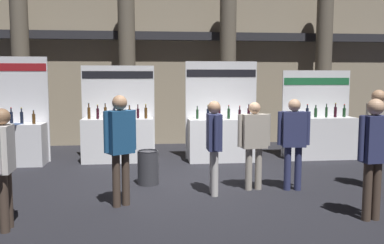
% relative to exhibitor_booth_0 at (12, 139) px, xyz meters
% --- Properties ---
extents(ground_plane, '(27.38, 27.38, 0.00)m').
position_rel_exhibitor_booth_0_xyz_m(ground_plane, '(4.00, -2.34, -0.61)').
color(ground_plane, black).
extents(hall_colonnade, '(13.69, 1.23, 5.90)m').
position_rel_exhibitor_booth_0_xyz_m(hall_colonnade, '(4.00, 2.64, 2.26)').
color(hall_colonnade, gray).
rests_on(hall_colonnade, ground_plane).
extents(exhibitor_booth_0, '(1.56, 0.72, 2.51)m').
position_rel_exhibitor_booth_0_xyz_m(exhibitor_booth_0, '(0.00, 0.00, 0.00)').
color(exhibitor_booth_0, white).
rests_on(exhibitor_booth_0, ground_plane).
extents(exhibitor_booth_1, '(1.77, 0.66, 2.32)m').
position_rel_exhibitor_booth_0_xyz_m(exhibitor_booth_1, '(2.41, 0.17, 0.01)').
color(exhibitor_booth_1, white).
rests_on(exhibitor_booth_1, ground_plane).
extents(exhibitor_booth_2, '(1.78, 0.66, 2.42)m').
position_rel_exhibitor_booth_0_xyz_m(exhibitor_booth_2, '(4.95, -0.03, 0.01)').
color(exhibitor_booth_2, white).
rests_on(exhibitor_booth_2, ground_plane).
extents(exhibitor_booth_3, '(1.77, 0.66, 2.21)m').
position_rel_exhibitor_booth_0_xyz_m(exhibitor_booth_3, '(7.43, 0.04, -0.01)').
color(exhibitor_booth_3, white).
rests_on(exhibitor_booth_3, ground_plane).
extents(trash_bin, '(0.40, 0.40, 0.65)m').
position_rel_exhibitor_booth_0_xyz_m(trash_bin, '(3.13, -2.11, -0.28)').
color(trash_bin, '#38383D').
rests_on(trash_bin, ground_plane).
extents(visitor_1, '(0.47, 0.31, 1.81)m').
position_rel_exhibitor_booth_0_xyz_m(visitor_1, '(7.24, -2.86, 0.46)').
color(visitor_1, maroon).
rests_on(visitor_1, ground_plane).
extents(visitor_2, '(0.48, 0.41, 1.75)m').
position_rel_exhibitor_booth_0_xyz_m(visitor_2, '(2.71, -3.40, 0.44)').
color(visitor_2, '#47382D').
rests_on(visitor_2, ground_plane).
extents(visitor_3, '(0.61, 0.29, 1.59)m').
position_rel_exhibitor_booth_0_xyz_m(visitor_3, '(5.02, -2.69, 0.34)').
color(visitor_3, '#ADA393').
rests_on(visitor_3, ground_plane).
extents(visitor_4, '(0.57, 0.28, 1.64)m').
position_rel_exhibitor_booth_0_xyz_m(visitor_4, '(5.72, -2.78, 0.37)').
color(visitor_4, navy).
rests_on(visitor_4, ground_plane).
extents(visitor_5, '(0.22, 0.56, 1.62)m').
position_rel_exhibitor_booth_0_xyz_m(visitor_5, '(1.26, -4.28, 0.34)').
color(visitor_5, '#47382D').
rests_on(visitor_5, ground_plane).
extents(visitor_7, '(0.23, 0.53, 1.63)m').
position_rel_exhibitor_booth_0_xyz_m(visitor_7, '(4.26, -2.94, 0.35)').
color(visitor_7, silver).
rests_on(visitor_7, ground_plane).
extents(visitor_8, '(0.49, 0.25, 1.73)m').
position_rel_exhibitor_booth_0_xyz_m(visitor_8, '(6.28, -4.43, 0.41)').
color(visitor_8, '#47382D').
rests_on(visitor_8, ground_plane).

